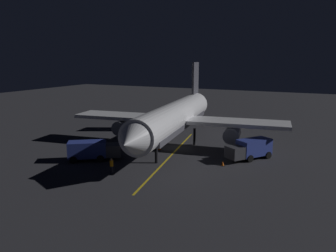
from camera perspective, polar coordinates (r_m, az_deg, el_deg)
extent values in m
cube|color=#2C2C31|center=(47.31, 1.06, -3.84)|extent=(180.00, 180.00, 0.20)
cube|color=gold|center=(43.25, 0.46, -5.18)|extent=(4.79, 26.04, 0.01)
cylinder|color=white|center=(46.31, 1.08, 1.62)|extent=(7.81, 27.65, 4.01)
cube|color=#4C4C56|center=(46.51, 1.07, 0.29)|extent=(7.03, 23.55, 0.72)
cone|color=white|center=(32.64, -6.45, -2.68)|extent=(4.34, 3.73, 3.93)
cone|color=white|center=(61.13, 5.26, 4.00)|extent=(4.25, 5.27, 3.61)
cube|color=#4C4C56|center=(57.97, 4.74, 8.26)|extent=(0.86, 3.61, 5.38)
cube|color=white|center=(46.08, 12.09, 0.56)|extent=(14.09, 6.65, 0.50)
cylinder|color=slate|center=(45.27, 11.00, -1.41)|extent=(2.53, 3.46, 2.10)
cube|color=white|center=(50.82, -8.00, 1.71)|extent=(14.09, 6.65, 0.50)
cylinder|color=slate|center=(49.73, -7.85, -0.14)|extent=(2.53, 3.46, 2.10)
cylinder|color=black|center=(40.07, -2.04, -4.72)|extent=(0.41, 0.41, 2.47)
cylinder|color=black|center=(48.60, 4.59, -1.83)|extent=(0.41, 0.41, 2.47)
cylinder|color=black|center=(49.88, -0.80, -1.45)|extent=(0.41, 0.41, 2.47)
cube|color=navy|center=(42.21, -13.78, -3.92)|extent=(4.97, 4.35, 1.98)
cube|color=#38383D|center=(42.11, -9.42, -4.11)|extent=(2.62, 2.67, 1.50)
cylinder|color=black|center=(42.37, -11.55, -5.15)|extent=(2.06, 2.41, 0.90)
cylinder|color=black|center=(42.65, -15.88, -5.25)|extent=(2.06, 2.41, 0.90)
cube|color=navy|center=(43.27, 14.64, -3.54)|extent=(4.22, 4.77, 2.04)
cube|color=#38383D|center=(41.33, 11.51, -4.49)|extent=(2.67, 2.62, 1.50)
cylinder|color=black|center=(42.53, 13.07, -5.15)|extent=(2.41, 2.06, 0.90)
cylinder|color=black|center=(44.57, 16.00, -4.53)|extent=(2.41, 2.06, 0.90)
cylinder|color=black|center=(37.22, -9.71, -7.47)|extent=(0.32, 0.32, 0.85)
cylinder|color=orange|center=(36.99, -9.75, -6.38)|extent=(0.40, 0.40, 0.65)
sphere|color=tan|center=(36.85, -9.77, -5.72)|extent=(0.24, 0.24, 0.24)
cone|color=#EA590F|center=(39.85, 9.44, -6.41)|extent=(0.36, 0.36, 0.55)
cube|color=black|center=(39.93, 9.42, -6.76)|extent=(0.50, 0.50, 0.03)
cone|color=#EA590F|center=(46.18, -9.89, -3.92)|extent=(0.36, 0.36, 0.55)
cube|color=black|center=(46.25, -9.88, -4.23)|extent=(0.50, 0.50, 0.03)
cone|color=#EA590F|center=(43.54, -12.86, -4.99)|extent=(0.36, 0.36, 0.55)
cube|color=black|center=(43.62, -12.84, -5.32)|extent=(0.50, 0.50, 0.03)
cone|color=#EA590F|center=(45.99, -1.46, -3.81)|extent=(0.36, 0.36, 0.55)
cube|color=black|center=(46.06, -1.46, -4.12)|extent=(0.50, 0.50, 0.03)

